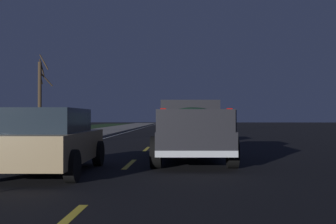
# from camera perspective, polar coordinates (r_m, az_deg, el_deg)

# --- Properties ---
(ground) EXTENTS (144.00, 144.00, 0.00)m
(ground) POSITION_cam_1_polar(r_m,az_deg,el_deg) (28.68, -0.99, -3.35)
(ground) COLOR black
(sidewalk_shoulder) EXTENTS (108.00, 4.00, 0.12)m
(sidewalk_shoulder) POSITION_cam_1_polar(r_m,az_deg,el_deg) (29.53, -12.12, -3.14)
(sidewalk_shoulder) COLOR gray
(sidewalk_shoulder) RESTS_ON ground
(grass_verge) EXTENTS (108.00, 6.00, 0.01)m
(grass_verge) POSITION_cam_1_polar(r_m,az_deg,el_deg) (31.13, -21.10, -3.09)
(grass_verge) COLOR #1E3819
(grass_verge) RESTS_ON ground
(lane_markings) EXTENTS (108.00, 3.54, 0.01)m
(lane_markings) POSITION_cam_1_polar(r_m,az_deg,el_deg) (30.61, -5.60, -3.17)
(lane_markings) COLOR yellow
(lane_markings) RESTS_ON ground
(pickup_truck) EXTENTS (5.48, 2.39, 1.87)m
(pickup_truck) POSITION_cam_1_polar(r_m,az_deg,el_deg) (12.76, 3.11, -2.29)
(pickup_truck) COLOR #232328
(pickup_truck) RESTS_ON ground
(sedan_black) EXTENTS (4.41, 2.03, 1.54)m
(sedan_black) POSITION_cam_1_polar(r_m,az_deg,el_deg) (20.72, 2.20, -2.21)
(sedan_black) COLOR black
(sedan_black) RESTS_ON ground
(sedan_tan) EXTENTS (4.44, 2.09, 1.54)m
(sedan_tan) POSITION_cam_1_polar(r_m,az_deg,el_deg) (10.33, -15.98, -3.74)
(sedan_tan) COLOR #9E845B
(sedan_tan) RESTS_ON ground
(bare_tree_far) EXTENTS (0.89, 0.95, 6.10)m
(bare_tree_far) POSITION_cam_1_polar(r_m,az_deg,el_deg) (33.11, -17.11, 2.19)
(bare_tree_far) COLOR #423323
(bare_tree_far) RESTS_ON ground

